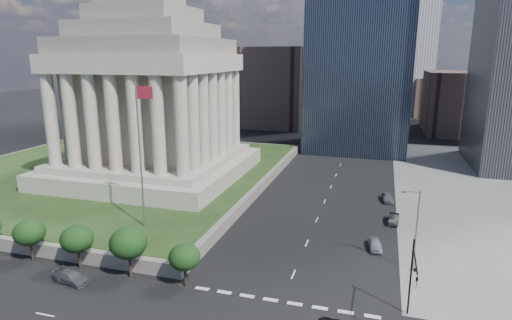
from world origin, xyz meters
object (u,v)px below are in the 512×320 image
at_px(street_lamp_north, 415,226).
at_px(parked_sedan_near, 375,244).
at_px(parked_sedan_mid, 394,219).
at_px(parked_sedan_far, 388,197).
at_px(suv_grey, 71,277).
at_px(war_memorial, 149,75).
at_px(traffic_signal_ne, 413,274).
at_px(flagpole, 141,147).

bearing_deg(street_lamp_north, parked_sedan_near, 132.28).
bearing_deg(parked_sedan_mid, parked_sedan_near, -100.31).
relative_size(parked_sedan_near, parked_sedan_far, 0.90).
distance_m(suv_grey, parked_sedan_near, 37.71).
height_order(suv_grey, parked_sedan_far, parked_sedan_far).
relative_size(war_memorial, parked_sedan_mid, 9.56).
xyz_separation_m(traffic_signal_ne, parked_sedan_far, (-1.92, 36.51, -4.50)).
bearing_deg(war_memorial, flagpole, -63.11).
relative_size(street_lamp_north, parked_sedan_mid, 2.45).
xyz_separation_m(war_memorial, flagpole, (12.17, -24.00, -8.29)).
relative_size(traffic_signal_ne, parked_sedan_near, 2.02).
xyz_separation_m(flagpole, street_lamp_north, (35.16, 1.00, -7.45)).
xyz_separation_m(traffic_signal_ne, suv_grey, (-36.21, -2.70, -4.59)).
distance_m(war_memorial, street_lamp_north, 54.92).
height_order(flagpole, parked_sedan_mid, flagpole).
distance_m(war_memorial, suv_grey, 43.65).
height_order(flagpole, parked_sedan_far, flagpole).
bearing_deg(traffic_signal_ne, street_lamp_north, 85.81).
bearing_deg(war_memorial, parked_sedan_far, 2.84).
relative_size(flagpole, parked_sedan_mid, 4.90).
distance_m(street_lamp_north, parked_sedan_near, 8.14).
bearing_deg(war_memorial, suv_grey, -74.46).
xyz_separation_m(war_memorial, street_lamp_north, (47.33, -23.00, -15.74)).
distance_m(street_lamp_north, suv_grey, 39.91).
bearing_deg(suv_grey, street_lamp_north, -59.53).
xyz_separation_m(traffic_signal_ne, parked_sedan_near, (-3.50, 16.07, -4.57)).
distance_m(parked_sedan_mid, parked_sedan_far, 10.23).
bearing_deg(suv_grey, parked_sedan_mid, -40.74).
bearing_deg(parked_sedan_near, war_memorial, 148.78).
bearing_deg(suv_grey, parked_sedan_far, -31.41).
relative_size(war_memorial, suv_grey, 8.56).
relative_size(war_memorial, traffic_signal_ne, 4.88).
bearing_deg(parked_sedan_near, street_lamp_north, -55.96).
bearing_deg(flagpole, traffic_signal_ne, -16.71).
bearing_deg(street_lamp_north, parked_sedan_mid, 96.94).
bearing_deg(war_memorial, street_lamp_north, -25.92).
distance_m(flagpole, suv_grey, 18.10).
bearing_deg(street_lamp_north, flagpole, -178.37).
relative_size(flagpole, street_lamp_north, 2.00).
distance_m(suv_grey, parked_sedan_far, 52.09).
bearing_deg(parked_sedan_far, street_lamp_north, -91.22).
relative_size(traffic_signal_ne, street_lamp_north, 0.80).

